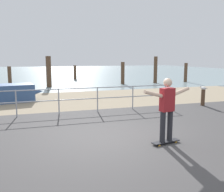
% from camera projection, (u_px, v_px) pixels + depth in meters
% --- Properties ---
extents(ground_plane, '(24.00, 10.00, 0.04)m').
position_uv_depth(ground_plane, '(127.00, 152.00, 6.03)').
color(ground_plane, '#474444').
rests_on(ground_plane, ground).
extents(beach_strip, '(24.00, 6.00, 0.04)m').
position_uv_depth(beach_strip, '(73.00, 100.00, 13.55)').
color(beach_strip, tan).
rests_on(beach_strip, ground).
extents(sea_surface, '(72.00, 50.00, 0.04)m').
position_uv_depth(sea_surface, '(45.00, 72.00, 39.89)').
color(sea_surface, '#849EA3').
rests_on(sea_surface, ground).
extents(railing_fence, '(11.12, 0.05, 1.05)m').
position_uv_depth(railing_fence, '(38.00, 98.00, 9.67)').
color(railing_fence, '#9EA0A5').
rests_on(railing_fence, ground).
extents(skateboard, '(0.82, 0.34, 0.08)m').
position_uv_depth(skateboard, '(166.00, 142.00, 6.57)').
color(skateboard, black).
rests_on(skateboard, ground).
extents(skateboarder, '(1.44, 0.35, 1.65)m').
position_uv_depth(skateboarder, '(167.00, 106.00, 6.43)').
color(skateboarder, '#26262B').
rests_on(skateboarder, skateboard).
extents(bollard_short, '(0.18, 0.18, 0.76)m').
position_uv_depth(bollard_short, '(203.00, 98.00, 11.76)').
color(bollard_short, '#513826').
rests_on(bollard_short, ground).
extents(seagull, '(0.18, 0.49, 0.18)m').
position_uv_depth(seagull, '(203.00, 88.00, 11.71)').
color(seagull, white).
rests_on(seagull, bollard_short).
extents(groyne_post_1, '(0.32, 0.32, 1.49)m').
position_uv_depth(groyne_post_1, '(10.00, 75.00, 21.97)').
color(groyne_post_1, '#513826').
rests_on(groyne_post_1, ground).
extents(groyne_post_2, '(0.38, 0.38, 2.36)m').
position_uv_depth(groyne_post_2, '(49.00, 72.00, 18.98)').
color(groyne_post_2, '#513826').
rests_on(groyne_post_2, ground).
extents(groyne_post_3, '(0.29, 0.29, 1.46)m').
position_uv_depth(groyne_post_3, '(75.00, 72.00, 26.02)').
color(groyne_post_3, '#513826').
rests_on(groyne_post_3, ground).
extents(groyne_post_4, '(0.31, 0.31, 1.88)m').
position_uv_depth(groyne_post_4, '(123.00, 73.00, 21.32)').
color(groyne_post_4, '#513826').
rests_on(groyne_post_4, ground).
extents(groyne_post_5, '(0.31, 0.31, 2.35)m').
position_uv_depth(groyne_post_5, '(155.00, 70.00, 22.19)').
color(groyne_post_5, '#513826').
rests_on(groyne_post_5, ground).
extents(groyne_post_6, '(0.29, 0.29, 1.76)m').
position_uv_depth(groyne_post_6, '(186.00, 73.00, 23.10)').
color(groyne_post_6, '#513826').
rests_on(groyne_post_6, ground).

